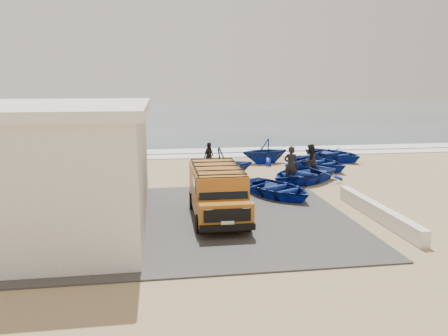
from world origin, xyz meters
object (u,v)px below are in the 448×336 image
boat_near_left (277,188)px  fisherman_middle (310,161)px  building (25,166)px  van (217,191)px  boat_near_right (302,174)px  boat_far_right (334,154)px  fisherman_front (291,165)px  boat_mid_right (318,162)px  parapet (378,212)px  fisherman_back (209,156)px  boat_mid_left (223,164)px  boat_far_left (265,151)px

boat_near_left → fisherman_middle: size_ratio=2.11×
building → van: building is taller
boat_near_right → boat_far_right: (4.18, 5.94, -0.02)m
boat_near_left → building: bearing=168.5°
boat_near_right → fisherman_front: size_ratio=2.23×
fisherman_front → fisherman_middle: 1.83m
van → boat_near_left: 4.06m
fisherman_middle → boat_mid_right: bearing=-175.8°
fisherman_front → fisherman_middle: (1.42, 1.16, -0.04)m
parapet → boat_mid_right: boat_mid_right is taller
parapet → fisherman_front: 6.25m
van → boat_far_right: (9.22, 11.20, -0.64)m
boat_far_right → fisherman_back: 8.68m
boat_far_right → fisherman_front: 7.87m
boat_mid_left → parapet: bearing=-157.0°
building → van: 6.73m
building → boat_near_right: size_ratio=2.20×
boat_mid_right → boat_far_left: bearing=109.5°
boat_near_left → boat_near_right: 3.30m
boat_far_left → boat_near_right: bearing=-4.7°
fisherman_front → fisherman_back: size_ratio=1.19×
building → parapet: building is taller
boat_far_right → boat_far_left: bearing=155.5°
building → fisherman_back: (7.40, 9.28, -1.36)m
boat_far_left → boat_far_right: 4.75m
boat_mid_right → boat_far_left: size_ratio=1.34×
fisherman_front → fisherman_middle: size_ratio=1.05×
parapet → fisherman_front: fisherman_front is taller
building → boat_near_left: bearing=15.4°
parapet → van: (-5.86, 1.01, 0.79)m
boat_mid_left → fisherman_front: (3.18, -1.51, 0.11)m
boat_near_left → fisherman_front: (1.37, 2.37, 0.56)m
boat_mid_left → fisherman_back: boat_mid_left is taller
building → van: (6.64, 0.01, -1.10)m
boat_near_left → fisherman_middle: (2.78, 3.53, 0.52)m
building → boat_mid_right: 16.22m
boat_near_right → boat_mid_right: size_ratio=1.07×
boat_mid_left → fisherman_front: bearing=-124.1°
fisherman_front → boat_near_right: bearing=-138.6°
boat_near_left → boat_far_left: size_ratio=1.29×
van → boat_near_left: bearing=41.6°
building → boat_near_right: (11.67, 5.27, -1.72)m
boat_mid_left → boat_far_right: 9.30m
fisherman_front → van: bearing=70.9°
boat_near_right → boat_far_right: 7.27m
boat_mid_right → boat_near_left: bearing=-152.8°
boat_near_left → fisherman_back: fisherman_back is taller
boat_mid_right → boat_near_right: bearing=-150.4°
fisherman_back → van: bearing=-147.8°
building → boat_far_right: (15.86, 11.21, -1.74)m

